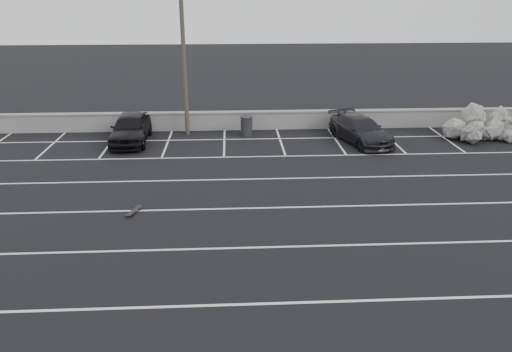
{
  "coord_description": "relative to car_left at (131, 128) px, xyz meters",
  "views": [
    {
      "loc": [
        1.35,
        -13.92,
        7.74
      ],
      "look_at": [
        2.28,
        3.74,
        1.0
      ],
      "focal_mm": 35.0,
      "sensor_mm": 36.0,
      "label": 1
    }
  ],
  "objects": [
    {
      "name": "ground",
      "position": [
        3.91,
        -11.78,
        -0.77
      ],
      "size": [
        120.0,
        120.0,
        0.0
      ],
      "primitive_type": "plane",
      "color": "black",
      "rests_on": "ground"
    },
    {
      "name": "seawall",
      "position": [
        3.91,
        2.22,
        -0.22
      ],
      "size": [
        50.0,
        0.45,
        1.06
      ],
      "color": "gray",
      "rests_on": "ground"
    },
    {
      "name": "stall_lines",
      "position": [
        3.83,
        -7.37,
        -0.77
      ],
      "size": [
        36.0,
        20.05,
        0.01
      ],
      "color": "silver",
      "rests_on": "ground"
    },
    {
      "name": "car_left",
      "position": [
        0.0,
        0.0,
        0.0
      ],
      "size": [
        1.91,
        4.56,
        1.54
      ],
      "primitive_type": "imported",
      "rotation": [
        0.0,
        0.0,
        0.02
      ],
      "color": "black",
      "rests_on": "ground"
    },
    {
      "name": "car_right",
      "position": [
        12.11,
        -0.63,
        -0.11
      ],
      "size": [
        3.11,
        4.93,
        1.33
      ],
      "primitive_type": "imported",
      "rotation": [
        0.0,
        0.0,
        0.29
      ],
      "color": "black",
      "rests_on": "ground"
    },
    {
      "name": "utility_pole",
      "position": [
        2.85,
        1.42,
        3.6
      ],
      "size": [
        1.15,
        0.23,
        8.64
      ],
      "color": "#4C4238",
      "rests_on": "ground"
    },
    {
      "name": "trash_bin",
      "position": [
        6.14,
        0.92,
        -0.22
      ],
      "size": [
        0.85,
        0.85,
        1.08
      ],
      "rotation": [
        0.0,
        0.0,
        0.22
      ],
      "color": "#262528",
      "rests_on": "ground"
    },
    {
      "name": "riprap_pile",
      "position": [
        18.94,
        -0.46,
        -0.31
      ],
      "size": [
        5.67,
        3.25,
        1.2
      ],
      "color": "#9E9C93",
      "rests_on": "ground"
    },
    {
      "name": "skateboard",
      "position": [
        1.67,
        -8.99,
        -0.7
      ],
      "size": [
        0.44,
        0.8,
        0.09
      ],
      "rotation": [
        0.0,
        0.0,
        -0.34
      ],
      "color": "black",
      "rests_on": "ground"
    }
  ]
}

